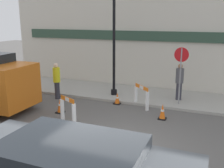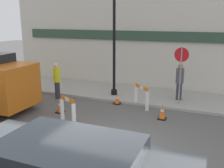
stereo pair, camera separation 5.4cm
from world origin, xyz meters
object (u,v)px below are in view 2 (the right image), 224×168
streetlamp_post (114,26)px  person_worker (57,80)px  stop_sign (181,67)px  person_pedestrian (180,81)px

streetlamp_post → person_worker: streetlamp_post is taller
streetlamp_post → person_worker: bearing=-151.7°
streetlamp_post → stop_sign: 3.49m
streetlamp_post → person_pedestrian: bearing=6.4°
streetlamp_post → stop_sign: streetlamp_post is taller
streetlamp_post → stop_sign: size_ratio=2.06×
person_worker → streetlamp_post: bearing=40.6°
stop_sign → person_pedestrian: bearing=-74.5°
stop_sign → person_pedestrian: stop_sign is taller
stop_sign → person_pedestrian: (-0.09, 0.63, -0.74)m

